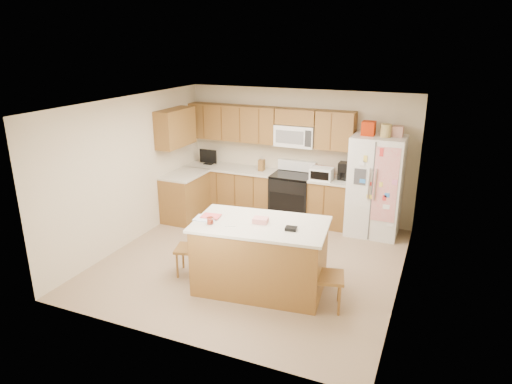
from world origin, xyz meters
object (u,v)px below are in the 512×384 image
at_px(stove, 292,196).
at_px(windsor_chair_left, 190,248).
at_px(refrigerator, 376,185).
at_px(island, 260,256).
at_px(windsor_chair_back, 275,245).
at_px(windsor_chair_right, 327,276).

bearing_deg(stove, windsor_chair_left, -104.46).
bearing_deg(refrigerator, island, -113.52).
distance_m(island, windsor_chair_left, 1.13).
bearing_deg(refrigerator, windsor_chair_back, -118.86).
xyz_separation_m(stove, windsor_chair_left, (-0.69, -2.69, -0.05)).
xyz_separation_m(refrigerator, windsor_chair_left, (-2.26, -2.63, -0.50)).
bearing_deg(refrigerator, windsor_chair_right, -93.26).
relative_size(stove, refrigerator, 0.55).
bearing_deg(windsor_chair_back, stove, 101.82).
bearing_deg(windsor_chair_left, refrigerator, 49.26).
xyz_separation_m(refrigerator, windsor_chair_right, (-0.16, -2.73, -0.46)).
distance_m(windsor_chair_back, windsor_chair_right, 1.19).
xyz_separation_m(stove, refrigerator, (1.57, -0.06, 0.45)).
bearing_deg(island, windsor_chair_left, -178.96).
height_order(stove, refrigerator, refrigerator).
bearing_deg(windsor_chair_left, island, 1.04).
distance_m(stove, windsor_chair_right, 3.13).
bearing_deg(island, refrigerator, 66.48).
bearing_deg(stove, island, -80.76).
bearing_deg(refrigerator, windsor_chair_left, -130.74).
relative_size(refrigerator, windsor_chair_back, 2.25).
bearing_deg(windsor_chair_right, refrigerator, 86.74).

